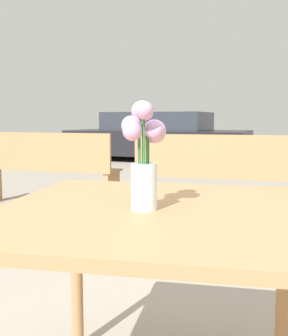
{
  "coord_description": "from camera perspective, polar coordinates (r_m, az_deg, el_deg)",
  "views": [
    {
      "loc": [
        0.3,
        -1.21,
        1.0
      ],
      "look_at": [
        -0.03,
        -0.04,
        0.86
      ],
      "focal_mm": 45.0,
      "sensor_mm": 36.0,
      "label": 1
    }
  ],
  "objects": [
    {
      "name": "bench_near",
      "position": [
        4.83,
        -13.38,
        0.15
      ],
      "size": [
        1.71,
        0.45,
        0.85
      ],
      "color": "tan",
      "rests_on": "ground_plane"
    },
    {
      "name": "table_front",
      "position": [
        1.29,
        1.77,
        -9.22
      ],
      "size": [
        1.03,
        1.03,
        0.74
      ],
      "color": "tan",
      "rests_on": "ground_plane"
    },
    {
      "name": "bench_middle",
      "position": [
        4.15,
        10.26,
        -0.83
      ],
      "size": [
        1.67,
        0.37,
        0.85
      ],
      "color": "tan",
      "rests_on": "ground_plane"
    },
    {
      "name": "flower_vase",
      "position": [
        1.22,
        -0.01,
        1.66
      ],
      "size": [
        0.12,
        0.14,
        0.32
      ],
      "color": "silver",
      "rests_on": "table_front"
    },
    {
      "name": "parked_car",
      "position": [
        10.25,
        1.98,
        4.23
      ],
      "size": [
        4.43,
        2.27,
        1.15
      ],
      "color": "black",
      "rests_on": "ground_plane"
    }
  ]
}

